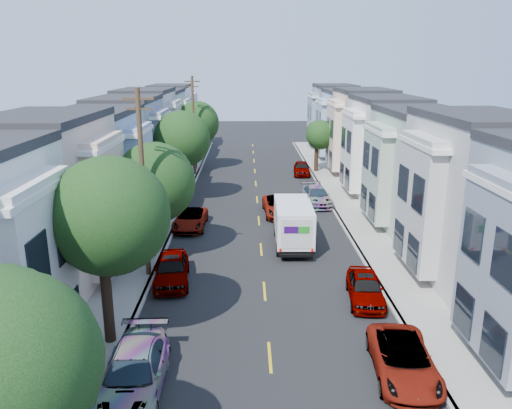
{
  "coord_description": "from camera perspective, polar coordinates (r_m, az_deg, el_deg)",
  "views": [
    {
      "loc": [
        -0.88,
        -23.44,
        11.25
      ],
      "look_at": [
        -0.27,
        8.69,
        2.2
      ],
      "focal_mm": 35.0,
      "sensor_mm": 36.0,
      "label": 1
    }
  ],
  "objects": [
    {
      "name": "ground",
      "position": [
        26.01,
        0.98,
        -9.9
      ],
      "size": [
        160.0,
        160.0,
        0.0
      ],
      "primitive_type": "plane",
      "color": "black",
      "rests_on": "ground"
    },
    {
      "name": "road_slab",
      "position": [
        40.06,
        0.22,
        -0.57
      ],
      "size": [
        12.0,
        70.0,
        0.02
      ],
      "primitive_type": "cube",
      "color": "black",
      "rests_on": "ground"
    },
    {
      "name": "curb_left",
      "position": [
        40.36,
        -8.4,
        -0.52
      ],
      "size": [
        0.3,
        70.0,
        0.15
      ],
      "primitive_type": "cube",
      "color": "gray",
      "rests_on": "ground"
    },
    {
      "name": "curb_right",
      "position": [
        40.63,
        8.78,
        -0.43
      ],
      "size": [
        0.3,
        70.0,
        0.15
      ],
      "primitive_type": "cube",
      "color": "gray",
      "rests_on": "ground"
    },
    {
      "name": "sidewalk_left",
      "position": [
        40.55,
        -10.22,
        -0.53
      ],
      "size": [
        2.6,
        70.0,
        0.15
      ],
      "primitive_type": "cube",
      "color": "gray",
      "rests_on": "ground"
    },
    {
      "name": "sidewalk_right",
      "position": [
        40.87,
        10.57,
        -0.42
      ],
      "size": [
        2.6,
        70.0,
        0.15
      ],
      "primitive_type": "cube",
      "color": "gray",
      "rests_on": "ground"
    },
    {
      "name": "centerline",
      "position": [
        40.06,
        0.22,
        -0.58
      ],
      "size": [
        0.12,
        70.0,
        0.01
      ],
      "primitive_type": "cube",
      "color": "gold",
      "rests_on": "ground"
    },
    {
      "name": "townhouse_row_left",
      "position": [
        41.35,
        -15.43,
        -0.64
      ],
      "size": [
        5.0,
        70.0,
        8.5
      ],
      "primitive_type": "cube",
      "color": "#A4B7A5",
      "rests_on": "ground"
    },
    {
      "name": "townhouse_row_right",
      "position": [
        41.82,
        15.68,
        -0.48
      ],
      "size": [
        5.0,
        70.0,
        8.5
      ],
      "primitive_type": "cube",
      "color": "#A4B7A5",
      "rests_on": "ground"
    },
    {
      "name": "tree_b",
      "position": [
        20.2,
        -16.61,
        -1.31
      ],
      "size": [
        4.7,
        4.7,
        7.94
      ],
      "color": "black",
      "rests_on": "ground"
    },
    {
      "name": "tree_c",
      "position": [
        29.44,
        -11.68,
        2.44
      ],
      "size": [
        4.7,
        4.7,
        7.01
      ],
      "color": "black",
      "rests_on": "ground"
    },
    {
      "name": "tree_d",
      "position": [
        41.82,
        -8.6,
        7.37
      ],
      "size": [
        4.7,
        4.7,
        7.67
      ],
      "color": "black",
      "rests_on": "ground"
    },
    {
      "name": "tree_e",
      "position": [
        55.03,
        -6.82,
        9.21
      ],
      "size": [
        4.7,
        4.7,
        7.48
      ],
      "color": "black",
      "rests_on": "ground"
    },
    {
      "name": "tree_far_r",
      "position": [
        53.82,
        7.3,
        7.86
      ],
      "size": [
        3.1,
        3.1,
        5.59
      ],
      "color": "black",
      "rests_on": "ground"
    },
    {
      "name": "utility_pole_near",
      "position": [
        26.72,
        -12.77,
        2.14
      ],
      "size": [
        1.6,
        0.26,
        10.0
      ],
      "color": "#42301E",
      "rests_on": "ground"
    },
    {
      "name": "utility_pole_far",
      "position": [
        52.08,
        -7.14,
        8.88
      ],
      "size": [
        1.6,
        0.26,
        10.0
      ],
      "color": "#42301E",
      "rests_on": "ground"
    },
    {
      "name": "fedex_truck",
      "position": [
        31.91,
        4.26,
        -1.96
      ],
      "size": [
        2.27,
        5.9,
        2.83
      ],
      "rotation": [
        0.0,
        0.0,
        -0.02
      ],
      "color": "silver",
      "rests_on": "ground"
    },
    {
      "name": "lead_sedan",
      "position": [
        38.48,
        2.67,
        -0.2
      ],
      "size": [
        2.58,
        5.15,
        1.4
      ],
      "primitive_type": "imported",
      "rotation": [
        0.0,
        0.0,
        0.05
      ],
      "color": "black",
      "rests_on": "ground"
    },
    {
      "name": "parked_left_b",
      "position": [
        19.02,
        -13.8,
        -18.23
      ],
      "size": [
        2.24,
        5.16,
        1.54
      ],
      "primitive_type": "imported",
      "rotation": [
        0.0,
        0.0,
        0.02
      ],
      "color": "#080E33",
      "rests_on": "ground"
    },
    {
      "name": "parked_left_c",
      "position": [
        27.05,
        -9.62,
        -7.31
      ],
      "size": [
        2.26,
        4.87,
        1.53
      ],
      "primitive_type": "imported",
      "rotation": [
        0.0,
        0.0,
        0.1
      ],
      "color": "#92969F",
      "rests_on": "ground"
    },
    {
      "name": "parked_left_d",
      "position": [
        35.71,
        -7.5,
        -1.68
      ],
      "size": [
        2.29,
        4.73,
        1.3
      ],
      "primitive_type": "imported",
      "rotation": [
        0.0,
        0.0,
        -0.03
      ],
      "color": "#451203",
      "rests_on": "ground"
    },
    {
      "name": "parked_right_a",
      "position": [
        20.14,
        16.49,
        -16.72
      ],
      "size": [
        2.58,
        4.91,
        1.32
      ],
      "primitive_type": "imported",
      "rotation": [
        0.0,
        0.0,
        -0.08
      ],
      "color": "#2F3136",
      "rests_on": "ground"
    },
    {
      "name": "parked_right_b",
      "position": [
        25.33,
        12.38,
        -9.27
      ],
      "size": [
        2.1,
        4.49,
        1.41
      ],
      "primitive_type": "imported",
      "rotation": [
        0.0,
        0.0,
        -0.1
      ],
      "color": "white",
      "rests_on": "ground"
    },
    {
      "name": "parked_right_c",
      "position": [
        41.66,
        6.93,
        0.97
      ],
      "size": [
        2.44,
        4.98,
        1.45
      ],
      "primitive_type": "imported",
      "rotation": [
        0.0,
        0.0,
        0.09
      ],
      "color": "black",
      "rests_on": "ground"
    },
    {
      "name": "parked_right_d",
      "position": [
        52.76,
        5.24,
        4.13
      ],
      "size": [
        1.98,
        4.46,
        1.41
      ],
      "primitive_type": "imported",
      "rotation": [
        0.0,
        0.0,
        -0.07
      ],
      "color": "#111C39",
      "rests_on": "ground"
    }
  ]
}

